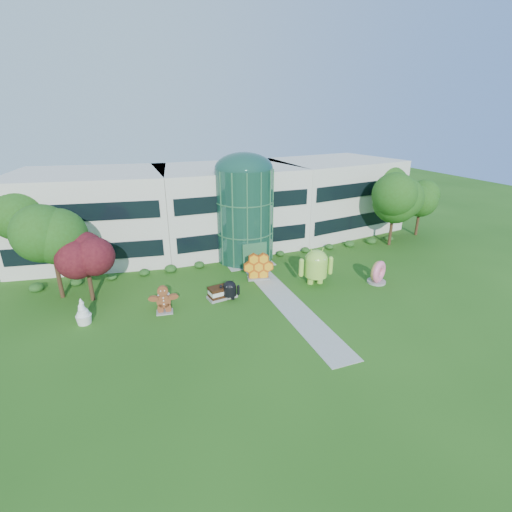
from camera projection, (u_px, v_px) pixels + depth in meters
name	position (u px, v px, depth m)	size (l,w,h in m)	color
ground	(293.00, 308.00, 30.67)	(140.00, 140.00, 0.00)	#215114
building	(228.00, 206.00, 44.66)	(46.00, 15.00, 9.30)	beige
atrium	(244.00, 216.00, 39.35)	(6.00, 6.00, 9.80)	#194738
walkway	(283.00, 297.00, 32.41)	(2.40, 20.00, 0.04)	#9E9E93
tree_red	(88.00, 268.00, 30.95)	(4.00, 4.00, 6.00)	#3F0C14
trees_backdrop	(241.00, 220.00, 40.47)	(52.00, 8.00, 8.40)	#244E13
android_green	(316.00, 264.00, 34.48)	(3.44, 2.29, 3.90)	#95CF42
android_black	(230.00, 289.00, 31.78)	(1.78, 1.19, 2.02)	black
donut	(378.00, 272.00, 34.87)	(2.16, 1.04, 2.25)	pink
gingerbread	(164.00, 299.00, 29.56)	(2.62, 1.01, 2.42)	brown
ice_cream_sandwich	(222.00, 292.00, 32.19)	(2.48, 1.24, 1.11)	black
honeycomb	(258.00, 268.00, 35.64)	(3.05, 1.09, 2.40)	#FAA519
froyo	(83.00, 311.00, 28.08)	(1.24, 1.24, 2.13)	white
cupcake	(164.00, 299.00, 30.58)	(1.22, 1.22, 1.46)	white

